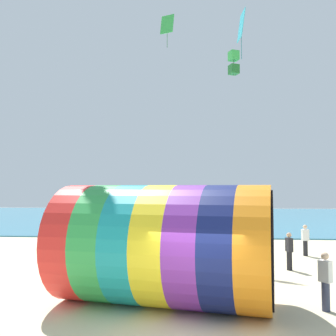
% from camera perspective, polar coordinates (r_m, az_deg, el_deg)
% --- Properties ---
extents(ground_plane, '(120.00, 120.00, 0.00)m').
position_cam_1_polar(ground_plane, '(10.30, 4.09, -23.98)').
color(ground_plane, beige).
extents(sea, '(120.00, 40.00, 0.10)m').
position_cam_1_polar(sea, '(47.63, 4.21, -7.48)').
color(sea, teal).
rests_on(sea, ground).
extents(giant_inflatable_tube, '(7.28, 5.06, 3.77)m').
position_cam_1_polar(giant_inflatable_tube, '(12.08, -0.60, -11.61)').
color(giant_inflatable_tube, red).
rests_on(giant_inflatable_tube, ground).
extents(kite_handler, '(0.39, 0.42, 1.75)m').
position_cam_1_polar(kite_handler, '(12.65, 22.86, -15.53)').
color(kite_handler, '#383D56').
rests_on(kite_handler, ground).
extents(kite_green_diamond, '(0.96, 0.61, 2.26)m').
position_cam_1_polar(kite_green_diamond, '(26.68, -0.13, 21.02)').
color(kite_green_diamond, green).
extents(kite_green_box, '(0.61, 0.61, 1.33)m').
position_cam_1_polar(kite_green_box, '(21.02, 9.98, 15.53)').
color(kite_green_box, green).
extents(kite_cyan_diamond, '(0.39, 1.16, 2.79)m').
position_cam_1_polar(kite_cyan_diamond, '(23.23, 11.09, 20.49)').
color(kite_cyan_diamond, '#2DB2C6').
extents(bystander_near_water, '(0.30, 0.40, 1.68)m').
position_cam_1_polar(bystander_near_water, '(18.08, 17.99, -11.93)').
color(bystander_near_water, black).
rests_on(bystander_near_water, ground).
extents(bystander_mid_beach, '(0.40, 0.28, 1.68)m').
position_cam_1_polar(bystander_mid_beach, '(22.06, 20.19, -10.25)').
color(bystander_mid_beach, black).
rests_on(bystander_mid_beach, ground).
extents(bystander_far_left, '(0.31, 0.41, 1.70)m').
position_cam_1_polar(bystander_far_left, '(19.29, 4.44, -11.47)').
color(bystander_far_left, black).
rests_on(bystander_far_left, ground).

